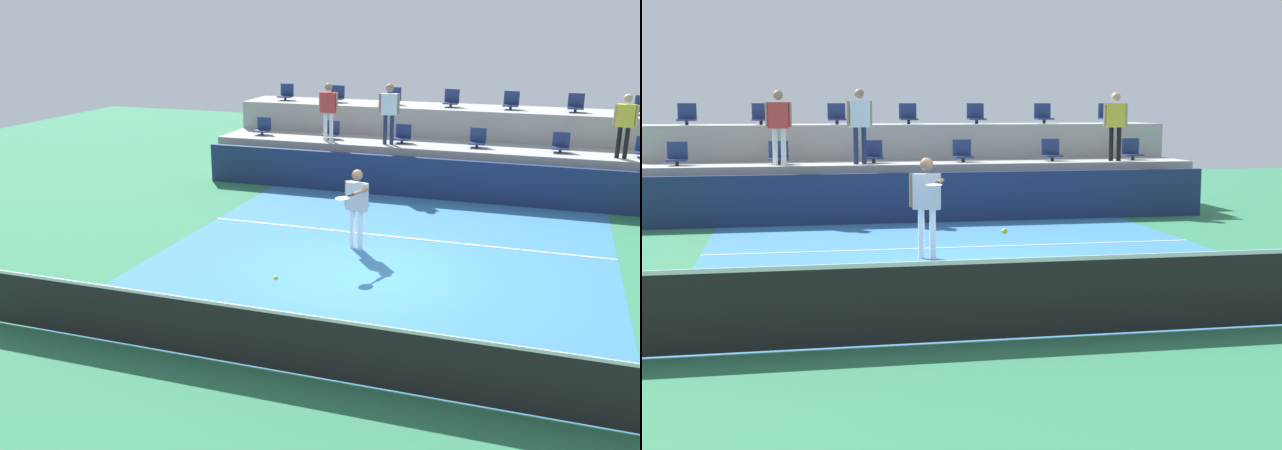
# 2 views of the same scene
# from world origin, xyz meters

# --- Properties ---
(ground_plane) EXTENTS (40.00, 40.00, 0.00)m
(ground_plane) POSITION_xyz_m (0.00, 0.00, 0.00)
(ground_plane) COLOR #2D754C
(court_inner_paint) EXTENTS (9.00, 10.00, 0.01)m
(court_inner_paint) POSITION_xyz_m (0.00, 1.00, 0.00)
(court_inner_paint) COLOR teal
(court_inner_paint) RESTS_ON ground_plane
(court_service_line) EXTENTS (9.00, 0.06, 0.00)m
(court_service_line) POSITION_xyz_m (0.00, 2.40, 0.01)
(court_service_line) COLOR white
(court_service_line) RESTS_ON ground_plane
(tennis_net) EXTENTS (10.48, 0.08, 1.07)m
(tennis_net) POSITION_xyz_m (0.00, -4.00, 0.50)
(tennis_net) COLOR black
(tennis_net) RESTS_ON ground_plane
(sponsor_backboard) EXTENTS (13.00, 0.16, 1.10)m
(sponsor_backboard) POSITION_xyz_m (0.00, 6.00, 0.55)
(sponsor_backboard) COLOR navy
(sponsor_backboard) RESTS_ON ground_plane
(seating_tier_lower) EXTENTS (13.00, 1.80, 1.25)m
(seating_tier_lower) POSITION_xyz_m (0.00, 7.30, 0.62)
(seating_tier_lower) COLOR #9E9E99
(seating_tier_lower) RESTS_ON ground_plane
(seating_tier_upper) EXTENTS (13.00, 1.80, 2.10)m
(seating_tier_upper) POSITION_xyz_m (0.00, 9.10, 1.05)
(seating_tier_upper) COLOR #9E9E99
(seating_tier_upper) RESTS_ON ground_plane
(stadium_chair_lower_far_left) EXTENTS (0.44, 0.40, 0.52)m
(stadium_chair_lower_far_left) POSITION_xyz_m (-5.38, 7.23, 1.46)
(stadium_chair_lower_far_left) COLOR #2D2D33
(stadium_chair_lower_far_left) RESTS_ON seating_tier_lower
(stadium_chair_lower_left) EXTENTS (0.44, 0.40, 0.52)m
(stadium_chair_lower_left) POSITION_xyz_m (-3.17, 7.23, 1.46)
(stadium_chair_lower_left) COLOR #2D2D33
(stadium_chair_lower_left) RESTS_ON seating_tier_lower
(stadium_chair_lower_mid_left) EXTENTS (0.44, 0.40, 0.52)m
(stadium_chair_lower_mid_left) POSITION_xyz_m (-1.03, 7.23, 1.46)
(stadium_chair_lower_mid_left) COLOR #2D2D33
(stadium_chair_lower_mid_left) RESTS_ON seating_tier_lower
(stadium_chair_lower_mid_right) EXTENTS (0.44, 0.40, 0.52)m
(stadium_chair_lower_mid_right) POSITION_xyz_m (1.07, 7.23, 1.46)
(stadium_chair_lower_mid_right) COLOR #2D2D33
(stadium_chair_lower_mid_right) RESTS_ON seating_tier_lower
(stadium_chair_lower_right) EXTENTS (0.44, 0.40, 0.52)m
(stadium_chair_lower_right) POSITION_xyz_m (3.24, 7.23, 1.46)
(stadium_chair_lower_right) COLOR #2D2D33
(stadium_chair_lower_right) RESTS_ON seating_tier_lower
(stadium_chair_upper_far_left) EXTENTS (0.44, 0.40, 0.52)m
(stadium_chair_upper_far_left) POSITION_xyz_m (-5.32, 9.03, 2.31)
(stadium_chair_upper_far_left) COLOR #2D2D33
(stadium_chair_upper_far_left) RESTS_ON seating_tier_upper
(stadium_chair_upper_left) EXTENTS (0.44, 0.40, 0.52)m
(stadium_chair_upper_left) POSITION_xyz_m (-3.59, 9.03, 2.31)
(stadium_chair_upper_left) COLOR #2D2D33
(stadium_chair_upper_left) RESTS_ON seating_tier_upper
(stadium_chair_upper_mid_left) EXTENTS (0.44, 0.40, 0.52)m
(stadium_chair_upper_mid_left) POSITION_xyz_m (-1.75, 9.03, 2.31)
(stadium_chair_upper_mid_left) COLOR #2D2D33
(stadium_chair_upper_mid_left) RESTS_ON seating_tier_upper
(stadium_chair_upper_center) EXTENTS (0.44, 0.40, 0.52)m
(stadium_chair_upper_center) POSITION_xyz_m (0.03, 9.03, 2.31)
(stadium_chair_upper_center) COLOR #2D2D33
(stadium_chair_upper_center) RESTS_ON seating_tier_upper
(stadium_chair_upper_mid_right) EXTENTS (0.44, 0.40, 0.52)m
(stadium_chair_upper_mid_right) POSITION_xyz_m (1.77, 9.03, 2.31)
(stadium_chair_upper_mid_right) COLOR #2D2D33
(stadium_chair_upper_mid_right) RESTS_ON seating_tier_upper
(stadium_chair_upper_right) EXTENTS (0.44, 0.40, 0.52)m
(stadium_chair_upper_right) POSITION_xyz_m (3.56, 9.03, 2.31)
(stadium_chair_upper_right) COLOR #2D2D33
(stadium_chair_upper_right) RESTS_ON seating_tier_upper
(tennis_player) EXTENTS (0.58, 1.30, 1.71)m
(tennis_player) POSITION_xyz_m (-0.70, 1.32, 1.05)
(tennis_player) COLOR white
(tennis_player) RESTS_ON ground_plane
(spectator_in_grey) EXTENTS (0.58, 0.23, 1.65)m
(spectator_in_grey) POSITION_xyz_m (-3.15, 6.85, 2.24)
(spectator_in_grey) COLOR white
(spectator_in_grey) RESTS_ON seating_tier_lower
(spectator_in_white) EXTENTS (0.59, 0.26, 1.69)m
(spectator_in_white) POSITION_xyz_m (-1.37, 6.85, 2.27)
(spectator_in_white) COLOR navy
(spectator_in_white) RESTS_ON seating_tier_lower
(spectator_leaning_on_rail) EXTENTS (0.57, 0.27, 1.62)m
(spectator_leaning_on_rail) POSITION_xyz_m (4.71, 6.85, 2.22)
(spectator_leaning_on_rail) COLOR black
(spectator_leaning_on_rail) RESTS_ON seating_tier_lower
(tennis_ball) EXTENTS (0.07, 0.07, 0.07)m
(tennis_ball) POSITION_xyz_m (-0.53, -3.41, 1.14)
(tennis_ball) COLOR #CCE033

